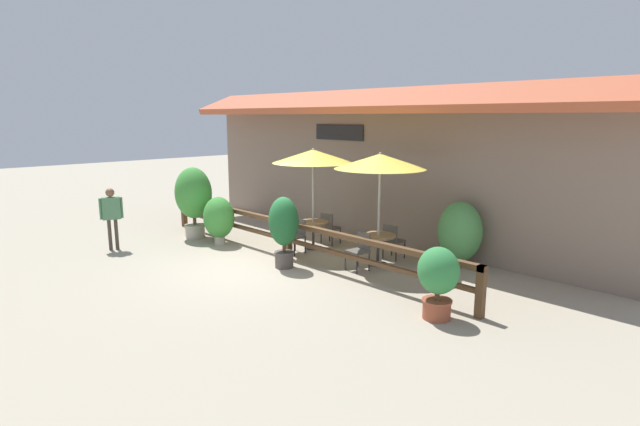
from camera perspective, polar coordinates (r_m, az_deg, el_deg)
The scene contains 17 objects.
ground_plane at distance 11.79m, azimuth -7.52°, elevation -6.17°, with size 60.00×60.00×0.00m, color #9E937F.
building_facade at distance 14.14m, azimuth 5.80°, elevation 5.68°, with size 14.28×1.49×4.23m.
patio_railing at distance 12.23m, azimuth -3.64°, elevation -2.09°, with size 10.40×0.14×0.95m.
patio_umbrella_near at distance 12.93m, azimuth -0.81°, elevation 6.49°, with size 2.12×2.12×2.66m.
dining_table_near at distance 13.20m, azimuth -0.78°, elevation -1.61°, with size 0.82×0.82×0.73m.
chair_near_streetside at distance 12.79m, azimuth -2.70°, elevation -2.44°, with size 0.43×0.43×0.87m.
chair_near_wallside at distance 13.66m, azimuth 1.08°, elevation -1.56°, with size 0.47×0.47×0.87m.
patio_umbrella_middle at distance 11.52m, azimuth 6.88°, elevation 5.86°, with size 2.12×2.12×2.66m.
dining_table_middle at distance 11.83m, azimuth 6.67°, elevation -3.18°, with size 0.82×0.82×0.73m.
chair_middle_streetside at distance 11.41m, azimuth 4.55°, elevation -4.12°, with size 0.46×0.46×0.87m.
chair_middle_wallside at distance 12.36m, azimuth 8.30°, elevation -3.02°, with size 0.45×0.45×0.87m.
potted_plant_corner_fern at distance 14.74m, azimuth -14.26°, elevation 1.93°, with size 1.13×1.01×2.04m.
potted_plant_broad_leaf at distance 13.91m, azimuth -11.49°, elevation -0.57°, with size 0.91×0.82×1.31m.
potted_plant_tall_tropical at distance 11.48m, azimuth -4.17°, elevation -1.49°, with size 0.74×0.67×1.66m.
potted_plant_small_flowering at distance 8.85m, azimuth 13.35°, elevation -7.20°, with size 0.74×0.66×1.28m.
potted_plant_entrance_palm at distance 12.06m, azimuth 15.70°, elevation -2.13°, with size 1.05×0.94×1.54m.
pedestrian at distance 14.06m, azimuth -22.75°, elevation 0.26°, with size 0.33×0.55×1.64m.
Camera 1 is at (9.11, -6.64, 3.45)m, focal length 28.00 mm.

